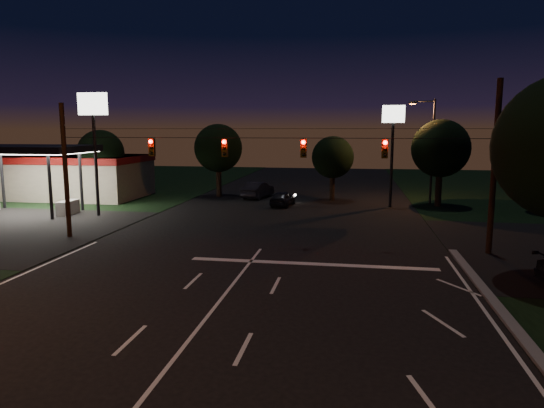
# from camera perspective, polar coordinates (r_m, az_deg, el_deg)

# --- Properties ---
(ground) EXTENTS (140.00, 140.00, 0.00)m
(ground) POSITION_cam_1_polar(r_m,az_deg,el_deg) (13.91, -13.02, -19.18)
(ground) COLOR black
(ground) RESTS_ON ground
(stop_bar) EXTENTS (12.00, 0.50, 0.01)m
(stop_bar) POSITION_cam_1_polar(r_m,az_deg,el_deg) (23.77, 4.66, -7.03)
(stop_bar) COLOR silver
(stop_bar) RESTS_ON ground
(utility_pole_right) EXTENTS (0.30, 0.30, 9.00)m
(utility_pole_right) POSITION_cam_1_polar(r_m,az_deg,el_deg) (27.99, 24.09, -5.36)
(utility_pole_right) COLOR black
(utility_pole_right) RESTS_ON ground
(utility_pole_left) EXTENTS (0.28, 0.28, 8.00)m
(utility_pole_left) POSITION_cam_1_polar(r_m,az_deg,el_deg) (31.92, -22.69, -3.60)
(utility_pole_left) COLOR black
(utility_pole_left) RESTS_ON ground
(signal_span) EXTENTS (24.00, 0.40, 1.56)m
(signal_span) POSITION_cam_1_polar(r_m,az_deg,el_deg) (26.73, -1.00, 6.71)
(signal_span) COLOR black
(signal_span) RESTS_ON ground
(gas_station) EXTENTS (14.20, 16.10, 5.25)m
(gas_station) POSITION_cam_1_polar(r_m,az_deg,el_deg) (49.71, -23.07, 3.37)
(gas_station) COLOR gray
(gas_station) RESTS_ON ground
(pole_sign_left_near) EXTENTS (2.20, 0.30, 9.10)m
(pole_sign_left_near) POSITION_cam_1_polar(r_m,az_deg,el_deg) (38.29, -20.26, 9.02)
(pole_sign_left_near) COLOR black
(pole_sign_left_near) RESTS_ON ground
(pole_sign_right) EXTENTS (1.80, 0.30, 8.40)m
(pole_sign_right) POSITION_cam_1_polar(r_m,az_deg,el_deg) (41.41, 14.03, 8.21)
(pole_sign_right) COLOR black
(pole_sign_right) RESTS_ON ground
(street_light_right_far) EXTENTS (2.20, 0.35, 9.00)m
(street_light_right_far) POSITION_cam_1_polar(r_m,az_deg,el_deg) (43.77, 18.04, 6.76)
(street_light_right_far) COLOR black
(street_light_right_far) RESTS_ON ground
(tree_far_a) EXTENTS (4.20, 4.20, 6.42)m
(tree_far_a) POSITION_cam_1_polar(r_m,az_deg,el_deg) (47.37, -19.41, 5.62)
(tree_far_a) COLOR black
(tree_far_a) RESTS_ON ground
(tree_far_b) EXTENTS (4.60, 4.60, 6.98)m
(tree_far_b) POSITION_cam_1_polar(r_m,az_deg,el_deg) (47.25, -6.28, 6.49)
(tree_far_b) COLOR black
(tree_far_b) RESTS_ON ground
(tree_far_c) EXTENTS (3.80, 3.80, 5.86)m
(tree_far_c) POSITION_cam_1_polar(r_m,az_deg,el_deg) (44.51, 7.18, 5.41)
(tree_far_c) COLOR black
(tree_far_c) RESTS_ON ground
(tree_far_d) EXTENTS (4.80, 4.80, 7.30)m
(tree_far_d) POSITION_cam_1_polar(r_m,az_deg,el_deg) (43.04, 19.22, 6.12)
(tree_far_d) COLOR black
(tree_far_d) RESTS_ON ground
(car_oncoming_a) EXTENTS (1.93, 3.90, 1.28)m
(car_oncoming_a) POSITION_cam_1_polar(r_m,az_deg,el_deg) (41.24, 1.27, 0.66)
(car_oncoming_a) COLOR black
(car_oncoming_a) RESTS_ON ground
(car_oncoming_b) EXTENTS (2.52, 4.85, 1.52)m
(car_oncoming_b) POSITION_cam_1_polar(r_m,az_deg,el_deg) (46.13, -1.68, 1.68)
(car_oncoming_b) COLOR black
(car_oncoming_b) RESTS_ON ground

